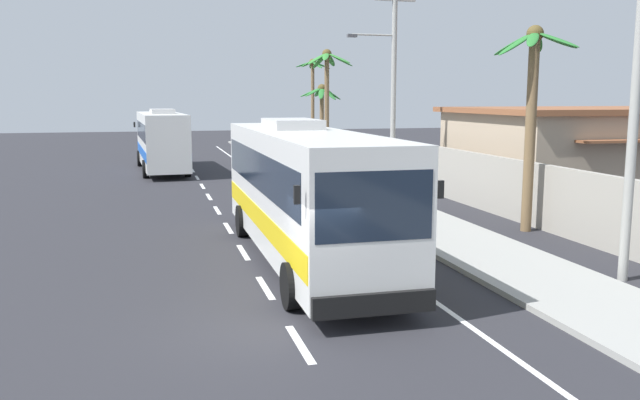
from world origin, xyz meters
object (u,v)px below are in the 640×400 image
(coach_bus_foreground, at_px, (303,188))
(palm_fourth, at_px, (322,105))
(palm_third, at_px, (532,95))
(utility_pole_nearest, at_px, (635,64))
(roadside_building, at_px, (588,152))
(palm_nearest, at_px, (313,87))
(palm_second, at_px, (327,83))
(utility_pole_mid, at_px, (392,77))
(coach_bus_far_lane, at_px, (161,139))
(motorcycle_beside_bus, at_px, (312,192))
(pedestrian_near_kerb, at_px, (362,168))

(coach_bus_foreground, relative_size, palm_fourth, 2.26)
(palm_third, height_order, palm_fourth, palm_third)
(utility_pole_nearest, relative_size, roadside_building, 0.87)
(palm_nearest, distance_m, palm_second, 12.76)
(palm_second, bearing_deg, utility_pole_mid, -85.60)
(coach_bus_foreground, xyz_separation_m, palm_fourth, (6.89, 24.33, 1.99))
(coach_bus_foreground, distance_m, coach_bus_far_lane, 24.37)
(palm_nearest, xyz_separation_m, palm_fourth, (-1.62, -9.07, -1.33))
(palm_second, bearing_deg, coach_bus_far_lane, 161.08)
(coach_bus_foreground, xyz_separation_m, palm_second, (6.28, 20.83, 3.36))
(palm_third, height_order, roadside_building, palm_third)
(utility_pole_nearest, height_order, palm_fourth, utility_pole_nearest)
(motorcycle_beside_bus, relative_size, palm_fourth, 0.36)
(palm_second, bearing_deg, roadside_building, -52.77)
(palm_third, distance_m, roadside_building, 10.08)
(coach_bus_far_lane, relative_size, utility_pole_mid, 1.05)
(coach_bus_far_lane, relative_size, palm_nearest, 1.45)
(coach_bus_far_lane, bearing_deg, palm_nearest, 37.89)
(palm_nearest, relative_size, palm_third, 1.09)
(coach_bus_foreground, distance_m, pedestrian_near_kerb, 15.05)
(palm_third, bearing_deg, coach_bus_foreground, -166.20)
(palm_third, bearing_deg, utility_pole_nearest, -100.57)
(motorcycle_beside_bus, height_order, palm_fourth, palm_fourth)
(coach_bus_foreground, bearing_deg, motorcycle_beside_bus, 74.67)
(coach_bus_foreground, height_order, palm_nearest, palm_nearest)
(coach_bus_far_lane, distance_m, palm_fourth, 10.47)
(coach_bus_far_lane, relative_size, pedestrian_near_kerb, 6.40)
(coach_bus_far_lane, xyz_separation_m, motorcycle_beside_bus, (5.73, -15.59, -1.35))
(coach_bus_foreground, distance_m, roadside_building, 17.78)
(utility_pole_nearest, distance_m, utility_pole_mid, 15.77)
(motorcycle_beside_bus, height_order, palm_third, palm_third)
(utility_pole_mid, xyz_separation_m, roadside_building, (8.55, -3.02, -3.42))
(utility_pole_nearest, xyz_separation_m, palm_fourth, (-0.32, 28.43, -1.31))
(motorcycle_beside_bus, distance_m, roadside_building, 13.26)
(pedestrian_near_kerb, bearing_deg, palm_fourth, 72.62)
(coach_bus_far_lane, bearing_deg, palm_second, -18.92)
(utility_pole_nearest, height_order, palm_nearest, utility_pole_nearest)
(utility_pole_nearest, xyz_separation_m, palm_third, (1.15, 6.15, -0.72))
(utility_pole_nearest, bearing_deg, palm_third, 79.43)
(palm_nearest, height_order, palm_third, palm_nearest)
(coach_bus_foreground, xyz_separation_m, utility_pole_nearest, (7.21, -4.10, 3.30))
(utility_pole_nearest, bearing_deg, coach_bus_foreground, 150.36)
(coach_bus_foreground, xyz_separation_m, roadside_building, (15.53, 8.65, 0.02))
(coach_bus_far_lane, xyz_separation_m, utility_pole_mid, (10.37, -12.47, 3.47))
(utility_pole_nearest, bearing_deg, coach_bus_far_lane, 110.55)
(pedestrian_near_kerb, distance_m, palm_nearest, 20.32)
(coach_bus_foreground, bearing_deg, pedestrian_near_kerb, 65.66)
(coach_bus_far_lane, height_order, palm_second, palm_second)
(motorcycle_beside_bus, bearing_deg, palm_nearest, 76.06)
(palm_nearest, bearing_deg, coach_bus_foreground, -104.30)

